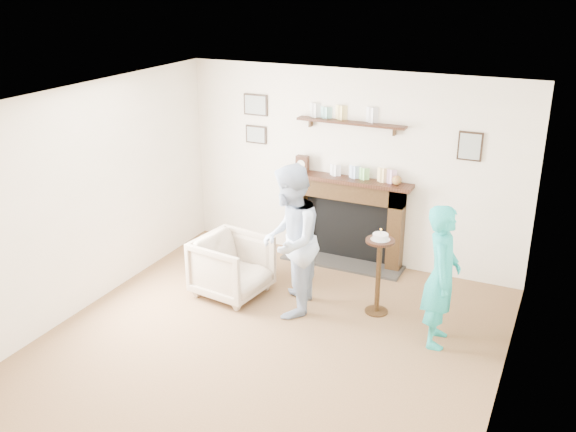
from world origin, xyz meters
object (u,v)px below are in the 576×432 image
(pedestal_table, at_px, (379,262))
(armchair, at_px, (233,293))
(man, at_px, (290,310))
(woman, at_px, (435,341))

(pedestal_table, bearing_deg, armchair, -169.94)
(man, distance_m, pedestal_table, 1.16)
(armchair, distance_m, man, 0.79)
(armchair, distance_m, pedestal_table, 1.82)
(man, xyz_separation_m, woman, (1.65, 0.06, 0.00))
(woman, bearing_deg, pedestal_table, 58.74)
(armchair, bearing_deg, pedestal_table, -72.31)
(armchair, xyz_separation_m, woman, (2.43, -0.03, 0.00))
(armchair, relative_size, woman, 0.52)
(armchair, height_order, pedestal_table, pedestal_table)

